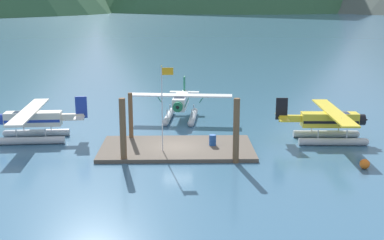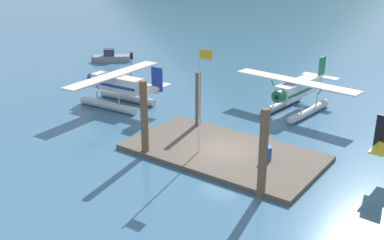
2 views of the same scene
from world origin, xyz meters
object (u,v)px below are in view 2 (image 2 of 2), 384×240
at_px(flagpole, 201,89).
at_px(seaplane_white_bow_centre, 296,93).
at_px(fuel_drum, 267,153).
at_px(seaplane_cream_port_fwd, 117,87).
at_px(boat_grey_open_west, 111,57).

xyz_separation_m(flagpole, seaplane_white_bow_centre, (1.31, 11.55, -2.90)).
bearing_deg(fuel_drum, seaplane_cream_port_fwd, 169.54).
xyz_separation_m(fuel_drum, seaplane_white_bow_centre, (-2.64, 10.10, 0.84)).
distance_m(fuel_drum, seaplane_white_bow_centre, 10.47).
distance_m(fuel_drum, boat_grey_open_west, 30.84).
height_order(fuel_drum, seaplane_white_bow_centre, seaplane_white_bow_centre).
relative_size(flagpole, boat_grey_open_west, 1.66).
distance_m(flagpole, boat_grey_open_west, 28.42).
height_order(flagpole, seaplane_cream_port_fwd, flagpole).
bearing_deg(boat_grey_open_west, fuel_drum, -26.84).
bearing_deg(flagpole, seaplane_cream_port_fwd, 159.50).
bearing_deg(seaplane_cream_port_fwd, seaplane_white_bow_centre, 29.49).
xyz_separation_m(flagpole, fuel_drum, (3.95, 1.45, -3.74)).
height_order(fuel_drum, seaplane_cream_port_fwd, seaplane_cream_port_fwd).
xyz_separation_m(fuel_drum, seaplane_cream_port_fwd, (-15.45, 2.85, 0.84)).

